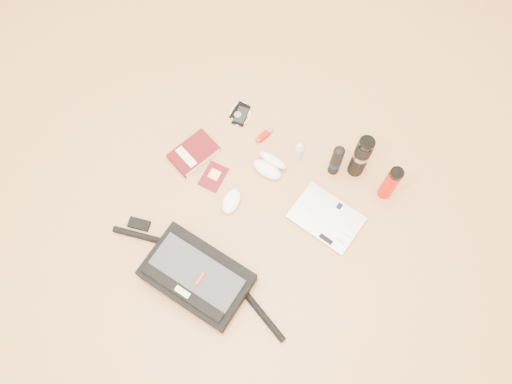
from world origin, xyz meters
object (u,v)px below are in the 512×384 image
laptop (326,218)px  thermos_red (390,183)px  messenger_bag (197,276)px  thermos_black (361,157)px  book (194,153)px

laptop → thermos_red: thermos_red is taller
thermos_red → messenger_bag: bearing=-119.8°
thermos_black → thermos_red: bearing=-8.4°
book → thermos_black: size_ratio=0.85×
laptop → book: book is taller
messenger_bag → thermos_black: thermos_black is taller
messenger_bag → thermos_black: (0.28, 0.81, 0.08)m
laptop → thermos_black: size_ratio=1.08×
thermos_black → messenger_bag: bearing=-109.3°
messenger_bag → thermos_red: size_ratio=3.75×
messenger_bag → book: 0.58m
messenger_bag → thermos_red: thermos_red is taller
laptop → thermos_red: size_ratio=1.29×
messenger_bag → laptop: size_ratio=2.90×
messenger_bag → laptop: (0.30, 0.53, -0.04)m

